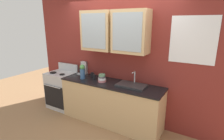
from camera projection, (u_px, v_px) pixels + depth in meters
The scene contains 10 objects.
ground_plane at pixel (111, 122), 3.80m from camera, with size 10.00×10.00×0.00m, color #936B47.
back_wall_unit at pixel (118, 52), 3.66m from camera, with size 4.35×0.45×2.63m.
counter at pixel (111, 103), 3.68m from camera, with size 2.16×0.60×0.88m.
stove_range at pixel (62, 90), 4.36m from camera, with size 0.66×0.58×1.06m.
sink_faucet at pixel (132, 85), 3.38m from camera, with size 0.55×0.34×0.26m.
bowl_stack at pixel (102, 78), 3.61m from camera, with size 0.17×0.17×0.16m.
vase at pixel (82, 72), 3.78m from camera, with size 0.11×0.11×0.31m.
cup_near_sink at pixel (92, 74), 3.99m from camera, with size 0.11×0.08×0.08m.
cup_near_bowls at pixel (94, 77), 3.76m from camera, with size 0.10×0.06×0.10m.
coffee_maker at pixel (83, 69), 4.15m from camera, with size 0.17×0.20×0.29m.
Camera 1 is at (1.74, -2.89, 2.07)m, focal length 28.45 mm.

